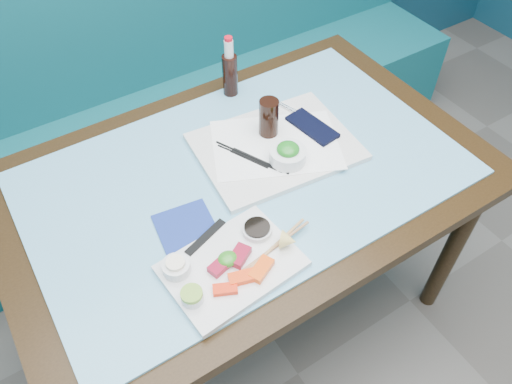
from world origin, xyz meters
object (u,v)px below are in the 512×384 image
blue_napkin (186,227)px  booth_bench (147,117)px  cola_bottle_body (230,75)px  sashimi_plate (232,266)px  dining_table (246,194)px  seaweed_bowl (288,156)px  cola_glass (269,118)px  serving_tray (276,147)px

blue_napkin → booth_bench: bearing=75.7°
cola_bottle_body → booth_bench: bearing=107.3°
sashimi_plate → dining_table: bearing=47.4°
booth_bench → blue_napkin: booth_bench is taller
seaweed_bowl → booth_bench: bearing=97.7°
cola_bottle_body → blue_napkin: bearing=-132.1°
dining_table → blue_napkin: blue_napkin is taller
dining_table → cola_bottle_body: (0.15, 0.35, 0.16)m
cola_glass → sashimi_plate: bearing=-134.0°
dining_table → serving_tray: serving_tray is taller
booth_bench → seaweed_bowl: bearing=-82.3°
booth_bench → serving_tray: 0.90m
cola_glass → cola_bottle_body: size_ratio=0.85×
booth_bench → blue_napkin: bearing=-104.3°
sashimi_plate → serving_tray: (0.33, 0.29, 0.00)m
serving_tray → sashimi_plate: bearing=-132.8°
booth_bench → sashimi_plate: 1.18m
dining_table → serving_tray: (0.13, 0.04, 0.10)m
seaweed_bowl → blue_napkin: bearing=-172.4°
sashimi_plate → serving_tray: size_ratio=0.69×
serving_tray → cola_glass: bearing=84.9°
booth_bench → cola_bottle_body: 0.69m
dining_table → cola_bottle_body: size_ratio=9.89×
seaweed_bowl → cola_glass: bearing=81.3°
dining_table → cola_glass: bearing=33.5°
dining_table → sashimi_plate: 0.34m
seaweed_bowl → blue_napkin: (-0.35, -0.05, -0.04)m
sashimi_plate → blue_napkin: 0.17m
sashimi_plate → blue_napkin: size_ratio=2.17×
seaweed_bowl → cola_bottle_body: cola_bottle_body is taller
dining_table → blue_napkin: bearing=-160.0°
blue_napkin → cola_bottle_body: bearing=47.9°
sashimi_plate → seaweed_bowl: bearing=29.6°
cola_bottle_body → sashimi_plate: bearing=-120.3°
booth_bench → sashimi_plate: (-0.20, -1.10, 0.39)m
cola_glass → blue_napkin: (-0.37, -0.18, -0.07)m
booth_bench → cola_glass: (0.14, -0.75, 0.46)m
booth_bench → cola_bottle_body: bearing=-72.7°
serving_tray → blue_napkin: 0.38m
sashimi_plate → cola_bottle_body: size_ratio=2.24×
dining_table → seaweed_bowl: bearing=-18.1°
booth_bench → blue_napkin: (-0.24, -0.93, 0.39)m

